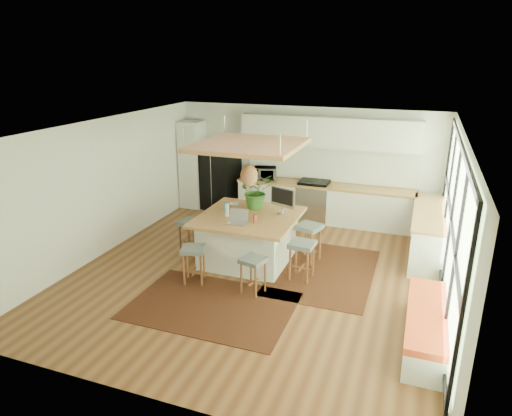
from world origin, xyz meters
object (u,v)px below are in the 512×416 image
at_px(fridge, 220,175).
at_px(stool_near_left, 194,264).
at_px(stool_right_front, 302,261).
at_px(stool_left_side, 191,237).
at_px(stool_right_back, 308,244).
at_px(laptop, 237,217).
at_px(monitor, 283,200).
at_px(island, 249,238).
at_px(island_plant, 256,195).
at_px(stool_near_right, 253,274).
at_px(microwave, 265,172).

bearing_deg(fridge, stool_near_left, -56.75).
relative_size(stool_right_front, stool_left_side, 1.01).
relative_size(fridge, stool_near_left, 2.60).
height_order(stool_right_front, stool_right_back, stool_right_back).
xyz_separation_m(fridge, laptop, (1.77, -3.15, 0.12)).
xyz_separation_m(stool_left_side, monitor, (1.77, 0.48, 0.83)).
height_order(island, island_plant, island_plant).
height_order(stool_near_right, laptop, laptop).
bearing_deg(stool_left_side, island, 4.95).
distance_m(stool_right_back, laptop, 1.59).
bearing_deg(laptop, stool_near_left, -128.66).
xyz_separation_m(island, stool_near_left, (-0.58, -1.20, -0.11)).
xyz_separation_m(island, island_plant, (-0.02, 0.49, 0.75)).
height_order(island, stool_right_back, island).
distance_m(laptop, monitor, 1.05).
height_order(stool_near_left, stool_left_side, stool_left_side).
bearing_deg(stool_near_right, stool_left_side, 148.03).
distance_m(stool_left_side, microwave, 2.96).
distance_m(fridge, stool_left_side, 2.90).
distance_m(stool_near_right, stool_right_front, 1.00).
bearing_deg(stool_right_front, stool_right_back, 95.61).
relative_size(fridge, stool_right_back, 2.35).
relative_size(stool_right_front, island_plant, 1.00).
xyz_separation_m(stool_left_side, laptop, (1.16, -0.37, 0.70)).
distance_m(fridge, island, 3.26).
distance_m(fridge, laptop, 3.61).
relative_size(stool_near_left, island_plant, 0.94).
bearing_deg(fridge, stool_right_front, -30.47).
xyz_separation_m(laptop, microwave, (-0.55, 3.16, 0.06)).
bearing_deg(island, laptop, -95.18).
bearing_deg(monitor, stool_right_front, -31.38).
xyz_separation_m(microwave, island_plant, (0.57, -2.20, 0.10)).
height_order(island, microwave, microwave).
relative_size(island, monitor, 3.30).
bearing_deg(island_plant, island, -87.09).
relative_size(stool_near_left, stool_right_back, 0.90).
bearing_deg(stool_near_right, laptop, 128.96).
bearing_deg(stool_left_side, stool_right_front, -7.80).
xyz_separation_m(fridge, stool_right_back, (2.91, -2.29, -0.57)).
height_order(stool_left_side, island_plant, island_plant).
height_order(stool_right_back, stool_left_side, stool_right_back).
bearing_deg(island_plant, stool_right_front, -37.37).
height_order(stool_near_right, island_plant, island_plant).
bearing_deg(stool_right_front, island, 159.95).
distance_m(stool_right_back, microwave, 2.96).
bearing_deg(fridge, microwave, 16.31).
distance_m(stool_near_left, stool_near_right, 1.12).
bearing_deg(stool_left_side, microwave, 77.71).
xyz_separation_m(stool_near_right, laptop, (-0.58, 0.72, 0.70)).
distance_m(stool_right_front, microwave, 3.67).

